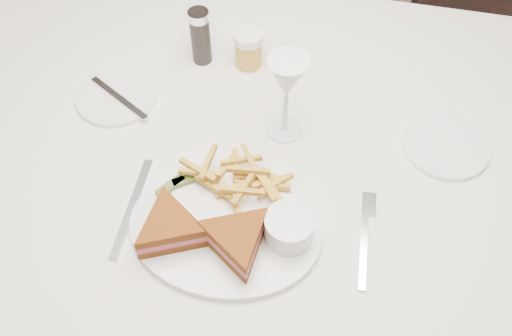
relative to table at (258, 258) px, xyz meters
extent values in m
plane|color=black|center=(0.20, 0.12, -0.38)|extent=(5.00, 5.00, 0.00)
cube|color=silver|center=(0.00, 0.00, 0.00)|extent=(1.67, 1.21, 0.75)
imported|color=#443429|center=(0.04, 0.90, -0.01)|extent=(0.86, 0.82, 0.73)
ellipsoid|color=white|center=(-0.04, -0.15, 0.38)|extent=(0.35, 0.28, 0.01)
cube|color=silver|center=(-0.21, -0.12, 0.38)|extent=(0.03, 0.21, 0.00)
cylinder|color=white|center=(-0.30, 0.13, 0.38)|extent=(0.16, 0.16, 0.01)
cylinder|color=white|center=(0.34, 0.07, 0.38)|extent=(0.16, 0.16, 0.01)
cylinder|color=black|center=(-0.14, 0.26, 0.44)|extent=(0.04, 0.04, 0.12)
cylinder|color=#C08C2E|center=(-0.05, 0.25, 0.42)|extent=(0.06, 0.06, 0.08)
cube|color=#476222|center=(-0.12, -0.06, 0.40)|extent=(0.06, 0.04, 0.01)
cube|color=#476222|center=(-0.14, -0.08, 0.40)|extent=(0.05, 0.05, 0.01)
cylinder|color=white|center=(0.06, -0.16, 0.42)|extent=(0.08, 0.08, 0.05)
camera|label=1|loc=(0.06, -0.62, 1.20)|focal=40.00mm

